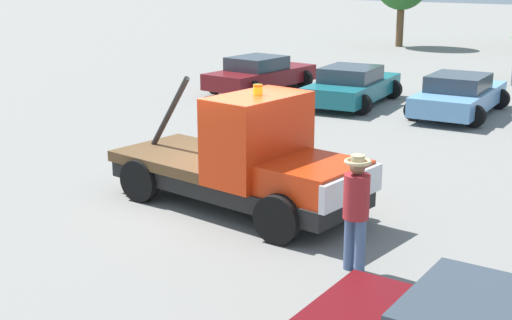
{
  "coord_description": "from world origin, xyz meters",
  "views": [
    {
      "loc": [
        7.88,
        -11.07,
        4.71
      ],
      "look_at": [
        0.5,
        0.0,
        1.05
      ],
      "focal_mm": 50.0,
      "sensor_mm": 36.0,
      "label": 1
    }
  ],
  "objects_px": {
    "tow_truck": "(248,163)",
    "person_near_truck": "(356,204)",
    "parked_car_skyblue": "(459,95)",
    "parked_car_teal": "(352,86)",
    "parked_car_maroon": "(260,74)"
  },
  "relations": [
    {
      "from": "parked_car_teal",
      "to": "parked_car_skyblue",
      "type": "distance_m",
      "value": 3.69
    },
    {
      "from": "parked_car_teal",
      "to": "person_near_truck",
      "type": "bearing_deg",
      "value": -159.44
    },
    {
      "from": "person_near_truck",
      "to": "parked_car_teal",
      "type": "relative_size",
      "value": 0.38
    },
    {
      "from": "parked_car_teal",
      "to": "parked_car_skyblue",
      "type": "height_order",
      "value": "same"
    },
    {
      "from": "parked_car_teal",
      "to": "parked_car_skyblue",
      "type": "bearing_deg",
      "value": -92.03
    },
    {
      "from": "parked_car_maroon",
      "to": "person_near_truck",
      "type": "bearing_deg",
      "value": -137.0
    },
    {
      "from": "parked_car_maroon",
      "to": "parked_car_teal",
      "type": "distance_m",
      "value": 4.2
    },
    {
      "from": "person_near_truck",
      "to": "parked_car_teal",
      "type": "distance_m",
      "value": 14.14
    },
    {
      "from": "parked_car_maroon",
      "to": "parked_car_skyblue",
      "type": "distance_m",
      "value": 7.86
    },
    {
      "from": "tow_truck",
      "to": "person_near_truck",
      "type": "relative_size",
      "value": 2.95
    },
    {
      "from": "person_near_truck",
      "to": "parked_car_maroon",
      "type": "xyz_separation_m",
      "value": [
        -10.46,
        13.17,
        -0.47
      ]
    },
    {
      "from": "tow_truck",
      "to": "parked_car_skyblue",
      "type": "bearing_deg",
      "value": 94.0
    },
    {
      "from": "parked_car_maroon",
      "to": "parked_car_skyblue",
      "type": "bearing_deg",
      "value": -87.38
    },
    {
      "from": "tow_truck",
      "to": "parked_car_teal",
      "type": "distance_m",
      "value": 11.66
    },
    {
      "from": "parked_car_maroon",
      "to": "parked_car_skyblue",
      "type": "xyz_separation_m",
      "value": [
        7.85,
        -0.26,
        0.0
      ]
    }
  ]
}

